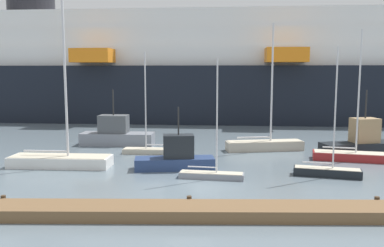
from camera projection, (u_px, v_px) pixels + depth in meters
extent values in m
plane|color=slate|center=(190.00, 188.00, 23.55)|extent=(600.00, 600.00, 0.00)
cube|color=brown|center=(189.00, 211.00, 18.83)|extent=(22.56, 1.85, 0.56)
cylinder|color=#423323|center=(4.00, 202.00, 19.94)|extent=(0.24, 0.24, 0.68)
cylinder|color=#423323|center=(189.00, 203.00, 19.84)|extent=(0.24, 0.24, 0.68)
cylinder|color=#423323|center=(377.00, 204.00, 19.73)|extent=(0.24, 0.24, 0.68)
cube|color=black|center=(327.00, 173.00, 26.08)|extent=(4.24, 1.97, 0.52)
cube|color=beige|center=(327.00, 168.00, 26.04)|extent=(4.06, 1.85, 0.04)
cylinder|color=silver|center=(335.00, 109.00, 25.47)|extent=(0.10, 0.10, 7.63)
cylinder|color=silver|center=(318.00, 163.00, 26.16)|extent=(1.82, 0.55, 0.08)
cube|color=#BCB29E|center=(150.00, 151.00, 33.33)|extent=(4.51, 1.47, 0.39)
cube|color=beige|center=(150.00, 149.00, 33.31)|extent=(4.33, 1.37, 0.04)
cylinder|color=silver|center=(145.00, 101.00, 32.85)|extent=(0.11, 0.11, 7.76)
cylinder|color=silver|center=(158.00, 145.00, 33.21)|extent=(2.00, 0.24, 0.09)
cube|color=maroon|center=(350.00, 157.00, 30.78)|extent=(5.50, 2.74, 0.59)
cube|color=beige|center=(350.00, 152.00, 30.74)|extent=(5.27, 2.58, 0.04)
cylinder|color=silver|center=(359.00, 92.00, 30.06)|extent=(0.13, 0.13, 9.06)
cylinder|color=silver|center=(339.00, 148.00, 30.88)|extent=(2.34, 0.66, 0.10)
cube|color=#BCB29E|center=(265.00, 146.00, 34.63)|extent=(6.61, 2.37, 0.79)
cube|color=beige|center=(265.00, 141.00, 34.58)|extent=(6.34, 2.21, 0.04)
cylinder|color=silver|center=(272.00, 83.00, 34.03)|extent=(0.16, 0.16, 9.76)
cylinder|color=silver|center=(254.00, 137.00, 34.41)|extent=(2.90, 0.54, 0.12)
cube|color=white|center=(60.00, 161.00, 28.75)|extent=(7.16, 2.42, 0.75)
cube|color=beige|center=(60.00, 156.00, 28.70)|extent=(6.87, 2.24, 0.04)
cylinder|color=silver|center=(65.00, 73.00, 27.92)|extent=(0.17, 0.17, 11.62)
cylinder|color=silver|center=(46.00, 151.00, 28.73)|extent=(3.17, 0.33, 0.14)
cube|color=gray|center=(211.00, 176.00, 25.60)|extent=(4.12, 1.53, 0.36)
cube|color=beige|center=(211.00, 173.00, 25.58)|extent=(3.95, 1.43, 0.04)
cylinder|color=silver|center=(217.00, 117.00, 25.08)|extent=(0.10, 0.10, 7.03)
cylinder|color=silver|center=(202.00, 167.00, 25.64)|extent=(1.80, 0.37, 0.08)
cube|color=gray|center=(118.00, 139.00, 37.15)|extent=(6.64, 2.44, 1.11)
cube|color=#4C5156|center=(114.00, 124.00, 37.00)|extent=(2.66, 1.70, 1.61)
cylinder|color=#262626|center=(113.00, 102.00, 36.76)|extent=(0.13, 0.13, 2.28)
cube|color=black|center=(360.00, 148.00, 33.40)|extent=(6.76, 3.28, 0.90)
cube|color=#A3845B|center=(365.00, 130.00, 33.28)|extent=(2.29, 1.85, 1.97)
cylinder|color=#262626|center=(366.00, 104.00, 33.01)|extent=(0.13, 0.13, 2.28)
cube|color=navy|center=(175.00, 163.00, 28.02)|extent=(5.50, 2.11, 0.80)
cube|color=#1E2328|center=(179.00, 146.00, 27.89)|extent=(2.16, 1.41, 1.57)
cylinder|color=#262626|center=(178.00, 121.00, 27.67)|extent=(0.11, 0.11, 1.88)
cube|color=black|center=(194.00, 92.00, 59.52)|extent=(134.15, 28.89, 7.32)
cube|color=white|center=(194.00, 58.00, 58.90)|extent=(123.36, 25.84, 2.40)
cube|color=white|center=(194.00, 41.00, 58.60)|extent=(115.96, 24.29, 2.40)
cube|color=white|center=(194.00, 24.00, 58.29)|extent=(108.56, 22.74, 2.40)
cube|color=orange|center=(93.00, 56.00, 50.36)|extent=(5.07, 4.09, 1.68)
cube|color=orange|center=(286.00, 55.00, 48.30)|extent=(5.07, 4.09, 1.68)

